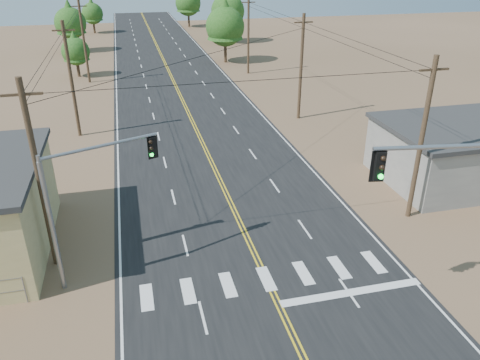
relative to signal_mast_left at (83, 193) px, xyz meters
name	(u,v)px	position (x,y,z in m)	size (l,w,h in m)	color
road	(198,133)	(8.40, 19.67, -4.77)	(15.00, 200.00, 0.02)	black
utility_pole_left_near	(39,176)	(-2.10, 1.67, 0.34)	(1.80, 0.30, 10.00)	#4C3826
utility_pole_left_mid	(71,79)	(-2.10, 21.67, 0.34)	(1.80, 0.30, 10.00)	#4C3826
utility_pole_left_far	(84,41)	(-2.10, 41.67, 0.34)	(1.80, 0.30, 10.00)	#4C3826
utility_pole_right_near	(421,140)	(18.90, 1.67, 0.34)	(1.80, 0.30, 10.00)	#4C3826
utility_pole_right_mid	(301,67)	(18.90, 21.67, 0.34)	(1.80, 0.30, 10.00)	#4C3826
utility_pole_right_far	(248,35)	(18.90, 41.67, 0.34)	(1.80, 0.30, 10.00)	#4C3826
signal_mast_left	(83,193)	(0.00, 0.00, 0.00)	(5.36, 2.23, 7.09)	gray
signal_mast_right	(474,199)	(16.32, -6.05, 0.78)	(6.72, 1.28, 8.22)	gray
tree_left_near	(75,49)	(-3.61, 45.25, -1.10)	(3.61, 3.61, 6.02)	#3F2D1E
tree_left_mid	(70,20)	(-5.49, 63.65, 0.35)	(5.04, 5.04, 8.39)	#3F2D1E
tree_left_far	(92,11)	(-2.89, 84.02, -0.49)	(4.21, 4.21, 7.02)	#3F2D1E
tree_right_near	(225,22)	(17.40, 49.50, 1.01)	(5.67, 5.67, 9.46)	#3F2D1E
tree_right_mid	(228,8)	(21.52, 66.46, 1.34)	(6.00, 6.00, 10.00)	#3F2D1E
tree_right_far	(188,0)	(17.40, 88.53, 0.87)	(5.54, 5.54, 9.23)	#3F2D1E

